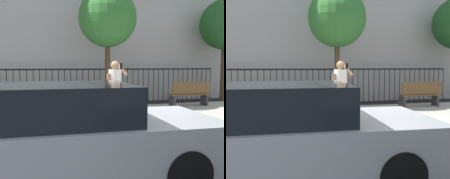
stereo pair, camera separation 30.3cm
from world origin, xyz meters
TOP-DOWN VIEW (x-y plane):
  - ground_plane at (0.00, 0.00)m, footprint 60.00×60.00m
  - sidewalk at (0.00, 2.20)m, footprint 28.00×4.40m
  - iron_fence at (0.00, 5.90)m, footprint 12.03×0.04m
  - parked_hatchback at (-1.70, -1.49)m, footprint 4.27×2.00m
  - pedestrian_on_phone at (-0.30, 1.22)m, footprint 0.71×0.52m
  - street_bench at (3.39, 3.54)m, footprint 1.60×0.45m
  - street_tree_near at (0.41, 4.66)m, footprint 2.27×2.27m

SIDE VIEW (x-z plane):
  - ground_plane at x=0.00m, z-range 0.00..0.00m
  - sidewalk at x=0.00m, z-range 0.00..0.15m
  - street_bench at x=3.39m, z-range 0.18..1.13m
  - parked_hatchback at x=-1.70m, z-range -0.02..1.43m
  - iron_fence at x=0.00m, z-range 0.22..1.82m
  - pedestrian_on_phone at x=-0.30m, z-range 0.29..1.97m
  - street_tree_near at x=0.41m, z-range 1.19..5.87m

